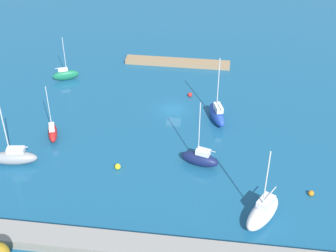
{
  "coord_description": "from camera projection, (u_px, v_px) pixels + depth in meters",
  "views": [
    {
      "loc": [
        -8.19,
        68.69,
        44.54
      ],
      "look_at": [
        0.0,
        7.06,
        1.5
      ],
      "focal_mm": 52.6,
      "sensor_mm": 36.0,
      "label": 1
    }
  ],
  "objects": [
    {
      "name": "water",
      "position": [
        174.0,
        110.0,
        82.23
      ],
      "size": [
        160.0,
        160.0,
        0.0
      ],
      "primitive_type": "plane",
      "color": "#19567F",
      "rests_on": "ground"
    },
    {
      "name": "pier_dock",
      "position": [
        178.0,
        62.0,
        95.33
      ],
      "size": [
        20.24,
        2.5,
        0.88
      ],
      "primitive_type": "cube",
      "color": "#997A56",
      "rests_on": "ground"
    },
    {
      "name": "breakwater",
      "position": [
        141.0,
        248.0,
        56.81
      ],
      "size": [
        64.28,
        3.3,
        1.28
      ],
      "primitive_type": "cube",
      "color": "gray",
      "rests_on": "ground"
    },
    {
      "name": "sailboat_blue_outer_mooring",
      "position": [
        217.0,
        114.0,
        78.69
      ],
      "size": [
        3.71,
        6.46,
        11.1
      ],
      "rotation": [
        0.0,
        0.0,
        5.05
      ],
      "color": "#2347B2",
      "rests_on": "water"
    },
    {
      "name": "sailboat_green_off_beacon",
      "position": [
        66.0,
        75.0,
        90.02
      ],
      "size": [
        4.91,
        3.15,
        8.41
      ],
      "rotation": [
        0.0,
        0.0,
        3.55
      ],
      "color": "#19724C",
      "rests_on": "water"
    },
    {
      "name": "sailboat_white_by_breakwater",
      "position": [
        263.0,
        212.0,
        60.66
      ],
      "size": [
        5.54,
        7.27,
        10.94
      ],
      "rotation": [
        0.0,
        0.0,
        1.06
      ],
      "color": "white",
      "rests_on": "water"
    },
    {
      "name": "sailboat_red_along_channel",
      "position": [
        53.0,
        132.0,
        75.14
      ],
      "size": [
        2.85,
        4.93,
        8.88
      ],
      "rotation": [
        0.0,
        0.0,
        5.05
      ],
      "color": "red",
      "rests_on": "water"
    },
    {
      "name": "sailboat_gray_east_end",
      "position": [
        14.0,
        157.0,
        69.87
      ],
      "size": [
        7.01,
        2.94,
        10.15
      ],
      "rotation": [
        0.0,
        0.0,
        0.14
      ],
      "color": "gray",
      "rests_on": "water"
    },
    {
      "name": "sailboat_navy_inner_mooring",
      "position": [
        200.0,
        158.0,
        69.65
      ],
      "size": [
        5.8,
        3.36,
        10.34
      ],
      "rotation": [
        0.0,
        0.0,
        6.01
      ],
      "color": "#141E4C",
      "rests_on": "water"
    },
    {
      "name": "mooring_buoy_red",
      "position": [
        190.0,
        95.0,
        85.46
      ],
      "size": [
        0.76,
        0.76,
        0.76
      ],
      "primitive_type": "sphere",
      "color": "red",
      "rests_on": "water"
    },
    {
      "name": "mooring_buoy_yellow",
      "position": [
        118.0,
        167.0,
        69.25
      ],
      "size": [
        0.85,
        0.85,
        0.85
      ],
      "primitive_type": "sphere",
      "color": "yellow",
      "rests_on": "water"
    },
    {
      "name": "mooring_buoy_orange",
      "position": [
        311.0,
        193.0,
        64.79
      ],
      "size": [
        0.74,
        0.74,
        0.74
      ],
      "primitive_type": "sphere",
      "color": "orange",
      "rests_on": "water"
    }
  ]
}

